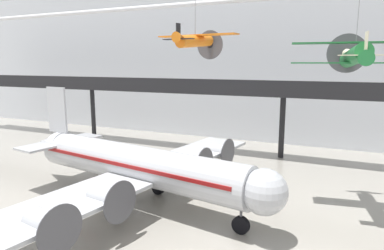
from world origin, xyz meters
TOP-DOWN VIEW (x-y plane):
  - hangar_back_wall at (0.00, 37.29)m, footprint 140.00×3.00m
  - mezzanine_walkway at (0.00, 27.09)m, footprint 110.00×3.20m
  - airliner_silver_main at (-8.78, 8.07)m, footprint 26.77×30.71m
  - suspended_plane_green_biplane at (7.55, 13.69)m, footprint 9.35×7.70m
  - suspended_plane_orange_highwing at (-4.79, 11.71)m, footprint 7.38×6.02m

SIDE VIEW (x-z plane):
  - airliner_silver_main at x=-8.78m, z-range -1.39..8.23m
  - mezzanine_walkway at x=0.00m, z-range 3.31..13.24m
  - hangar_back_wall at x=0.00m, z-range 0.00..24.60m
  - suspended_plane_green_biplane at x=7.55m, z-range 8.57..16.43m
  - suspended_plane_orange_highwing at x=-4.79m, z-range 10.47..17.20m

